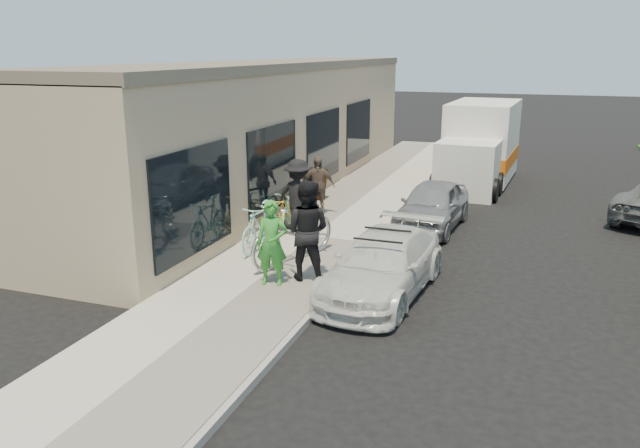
% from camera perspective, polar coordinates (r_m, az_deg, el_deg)
% --- Properties ---
extents(ground, '(120.00, 120.00, 0.00)m').
position_cam_1_polar(ground, '(12.12, 3.33, -6.59)').
color(ground, black).
rests_on(ground, ground).
extents(sidewalk, '(3.00, 34.00, 0.15)m').
position_cam_1_polar(sidewalk, '(15.37, -0.65, -1.39)').
color(sidewalk, '#BBB6A9').
rests_on(sidewalk, ground).
extents(curb, '(0.12, 34.00, 0.13)m').
position_cam_1_polar(curb, '(14.93, 4.94, -2.01)').
color(curb, '#9F9991').
rests_on(curb, ground).
extents(storefront, '(3.60, 20.00, 4.22)m').
position_cam_1_polar(storefront, '(20.69, -4.33, 8.80)').
color(storefront, tan).
rests_on(storefront, ground).
extents(bike_rack, '(0.28, 0.63, 0.95)m').
position_cam_1_polar(bike_rack, '(16.24, -3.28, 1.89)').
color(bike_rack, black).
rests_on(bike_rack, sidewalk).
extents(sandwich_board, '(0.66, 0.66, 0.93)m').
position_cam_1_polar(sandwich_board, '(19.00, -0.47, 3.65)').
color(sandwich_board, black).
rests_on(sandwich_board, sidewalk).
extents(sedan_white, '(1.99, 4.18, 1.22)m').
position_cam_1_polar(sedan_white, '(12.09, 5.75, -3.73)').
color(sedan_white, silver).
rests_on(sedan_white, ground).
extents(sedan_silver, '(1.73, 3.73, 1.24)m').
position_cam_1_polar(sedan_silver, '(16.72, 10.22, 1.70)').
color(sedan_silver, '#949499').
rests_on(sedan_silver, ground).
extents(moving_truck, '(2.45, 5.82, 2.81)m').
position_cam_1_polar(moving_truck, '(22.73, 14.37, 6.74)').
color(moving_truck, silver).
rests_on(moving_truck, ground).
extents(tandem_bike, '(1.68, 2.72, 1.35)m').
position_cam_1_polar(tandem_bike, '(13.37, -2.38, -0.68)').
color(tandem_bike, silver).
rests_on(tandem_bike, sidewalk).
extents(woman_rider, '(0.67, 0.50, 1.68)m').
position_cam_1_polar(woman_rider, '(12.05, -4.43, -1.75)').
color(woman_rider, green).
rests_on(woman_rider, sidewalk).
extents(man_standing, '(1.01, 0.80, 2.01)m').
position_cam_1_polar(man_standing, '(12.26, -1.26, -0.58)').
color(man_standing, black).
rests_on(man_standing, sidewalk).
extents(cruiser_bike_a, '(0.57, 1.83, 1.09)m').
position_cam_1_polar(cruiser_bike_a, '(14.29, -5.48, -0.20)').
color(cruiser_bike_a, '#9CE9D7').
rests_on(cruiser_bike_a, sidewalk).
extents(cruiser_bike_b, '(0.94, 1.78, 0.89)m').
position_cam_1_polar(cruiser_bike_b, '(16.43, -2.81, 1.60)').
color(cruiser_bike_b, '#9CE9D7').
rests_on(cruiser_bike_b, sidewalk).
extents(cruiser_bike_c, '(0.53, 1.58, 0.93)m').
position_cam_1_polar(cruiser_bike_c, '(15.62, -3.66, 0.92)').
color(cruiser_bike_c, gold).
rests_on(cruiser_bike_c, sidewalk).
extents(bystander_a, '(1.31, 0.90, 1.86)m').
position_cam_1_polar(bystander_a, '(15.45, -2.02, 2.55)').
color(bystander_a, black).
rests_on(bystander_a, sidewalk).
extents(bystander_b, '(1.03, 0.68, 1.63)m').
position_cam_1_polar(bystander_b, '(17.22, -0.25, 3.54)').
color(bystander_b, brown).
rests_on(bystander_b, sidewalk).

